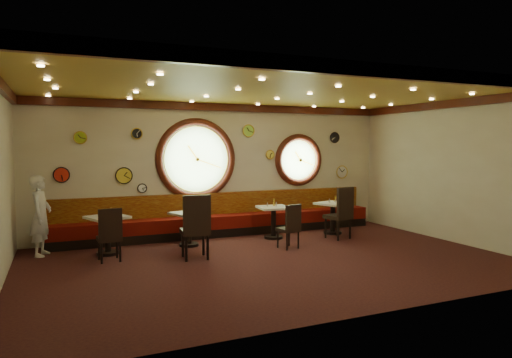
% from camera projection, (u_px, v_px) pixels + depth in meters
% --- Properties ---
extents(floor, '(9.00, 6.00, 0.00)m').
position_uv_depth(floor, '(272.00, 261.00, 8.61)').
color(floor, black).
rests_on(floor, ground).
extents(ceiling, '(9.00, 6.00, 0.02)m').
position_uv_depth(ceiling, '(272.00, 90.00, 8.38)').
color(ceiling, gold).
rests_on(ceiling, wall_back).
extents(wall_back, '(9.00, 0.02, 3.20)m').
position_uv_depth(wall_back, '(220.00, 169.00, 11.24)').
color(wall_back, beige).
rests_on(wall_back, floor).
extents(wall_front, '(9.00, 0.02, 3.20)m').
position_uv_depth(wall_front, '(374.00, 191.00, 5.75)').
color(wall_front, beige).
rests_on(wall_front, floor).
extents(wall_right, '(0.02, 6.00, 3.20)m').
position_uv_depth(wall_right, '(452.00, 171.00, 10.28)').
color(wall_right, beige).
rests_on(wall_right, floor).
extents(molding_back, '(9.00, 0.10, 0.18)m').
position_uv_depth(molding_back, '(220.00, 107.00, 11.09)').
color(molding_back, '#3C140B').
rests_on(molding_back, wall_back).
extents(molding_front, '(9.00, 0.10, 0.18)m').
position_uv_depth(molding_front, '(374.00, 70.00, 5.69)').
color(molding_front, '#3C140B').
rests_on(molding_front, wall_back).
extents(molding_right, '(0.10, 6.00, 0.18)m').
position_uv_depth(molding_right, '(452.00, 104.00, 10.16)').
color(molding_right, '#3C140B').
rests_on(molding_right, wall_back).
extents(banquette_base, '(8.00, 0.55, 0.20)m').
position_uv_depth(banquette_base, '(224.00, 231.00, 11.09)').
color(banquette_base, black).
rests_on(banquette_base, floor).
extents(banquette_seat, '(8.00, 0.55, 0.30)m').
position_uv_depth(banquette_seat, '(224.00, 221.00, 11.07)').
color(banquette_seat, '#560B07').
rests_on(banquette_seat, banquette_base).
extents(banquette_back, '(8.00, 0.10, 0.55)m').
position_uv_depth(banquette_back, '(221.00, 204.00, 11.25)').
color(banquette_back, '#651407').
rests_on(banquette_back, wall_back).
extents(porthole_left_glass, '(1.66, 0.02, 1.66)m').
position_uv_depth(porthole_left_glass, '(196.00, 159.00, 10.98)').
color(porthole_left_glass, '#9CD17D').
rests_on(porthole_left_glass, wall_back).
extents(porthole_left_frame, '(1.98, 0.18, 1.98)m').
position_uv_depth(porthole_left_frame, '(196.00, 159.00, 10.97)').
color(porthole_left_frame, '#3C140B').
rests_on(porthole_left_frame, wall_back).
extents(porthole_left_ring, '(1.61, 0.03, 1.61)m').
position_uv_depth(porthole_left_ring, '(197.00, 159.00, 10.94)').
color(porthole_left_ring, gold).
rests_on(porthole_left_ring, wall_back).
extents(porthole_right_glass, '(1.10, 0.02, 1.10)m').
position_uv_depth(porthole_right_glass, '(298.00, 160.00, 12.10)').
color(porthole_right_glass, '#9CD17D').
rests_on(porthole_right_glass, wall_back).
extents(porthole_right_frame, '(1.38, 0.18, 1.38)m').
position_uv_depth(porthole_right_frame, '(299.00, 160.00, 12.08)').
color(porthole_right_frame, '#3C140B').
rests_on(porthole_right_frame, wall_back).
extents(porthole_right_ring, '(1.09, 0.03, 1.09)m').
position_uv_depth(porthole_right_ring, '(299.00, 160.00, 12.05)').
color(porthole_right_ring, gold).
rests_on(porthole_right_ring, wall_back).
extents(wall_clock_0, '(0.22, 0.03, 0.22)m').
position_uv_depth(wall_clock_0, '(270.00, 155.00, 11.71)').
color(wall_clock_0, '#F4E851').
rests_on(wall_clock_0, wall_back).
extents(wall_clock_1, '(0.34, 0.03, 0.34)m').
position_uv_depth(wall_clock_1, '(342.00, 172.00, 12.63)').
color(wall_clock_1, white).
rests_on(wall_clock_1, wall_back).
extents(wall_clock_2, '(0.30, 0.03, 0.30)m').
position_uv_depth(wall_clock_2, '(248.00, 131.00, 11.43)').
color(wall_clock_2, '#94D342').
rests_on(wall_clock_2, wall_back).
extents(wall_clock_3, '(0.26, 0.03, 0.26)m').
position_uv_depth(wall_clock_3, '(80.00, 138.00, 9.88)').
color(wall_clock_3, '#9BB624').
rests_on(wall_clock_3, wall_back).
extents(wall_clock_4, '(0.20, 0.03, 0.20)m').
position_uv_depth(wall_clock_4, '(142.00, 188.00, 10.48)').
color(wall_clock_4, white).
rests_on(wall_clock_4, wall_back).
extents(wall_clock_5, '(0.36, 0.03, 0.36)m').
position_uv_depth(wall_clock_5, '(124.00, 176.00, 10.30)').
color(wall_clock_5, yellow).
rests_on(wall_clock_5, wall_back).
extents(wall_clock_6, '(0.32, 0.03, 0.32)m').
position_uv_depth(wall_clock_6, '(61.00, 175.00, 9.78)').
color(wall_clock_6, red).
rests_on(wall_clock_6, wall_back).
extents(wall_clock_7, '(0.24, 0.03, 0.24)m').
position_uv_depth(wall_clock_7, '(137.00, 134.00, 10.35)').
color(wall_clock_7, black).
rests_on(wall_clock_7, wall_back).
extents(wall_clock_8, '(0.28, 0.03, 0.28)m').
position_uv_depth(wall_clock_8, '(334.00, 138.00, 12.46)').
color(wall_clock_8, black).
rests_on(wall_clock_8, wall_back).
extents(table_a, '(0.91, 0.91, 0.78)m').
position_uv_depth(table_a, '(107.00, 230.00, 9.10)').
color(table_a, black).
rests_on(table_a, floor).
extents(table_b, '(0.85, 0.85, 0.74)m').
position_uv_depth(table_b, '(189.00, 225.00, 9.88)').
color(table_b, black).
rests_on(table_b, floor).
extents(table_c, '(0.75, 0.75, 0.76)m').
position_uv_depth(table_c, '(273.00, 218.00, 10.69)').
color(table_c, black).
rests_on(table_c, floor).
extents(table_d, '(0.89, 0.89, 0.77)m').
position_uv_depth(table_d, '(333.00, 214.00, 11.28)').
color(table_d, black).
rests_on(table_d, floor).
extents(chair_a, '(0.45, 0.45, 0.63)m').
position_uv_depth(chair_a, '(110.00, 231.00, 8.50)').
color(chair_a, black).
rests_on(chair_a, floor).
extents(chair_b, '(0.57, 0.57, 0.77)m').
position_uv_depth(chair_b, '(196.00, 223.00, 8.66)').
color(chair_b, black).
rests_on(chair_b, floor).
extents(chair_c, '(0.47, 0.47, 0.59)m').
position_uv_depth(chair_c, '(291.00, 223.00, 9.59)').
color(chair_c, black).
rests_on(chair_c, floor).
extents(chair_d, '(0.61, 0.61, 0.75)m').
position_uv_depth(chair_d, '(342.00, 209.00, 10.59)').
color(chair_d, black).
rests_on(chair_d, floor).
extents(condiment_a_salt, '(0.04, 0.04, 0.11)m').
position_uv_depth(condiment_a_salt, '(105.00, 213.00, 9.16)').
color(condiment_a_salt, silver).
rests_on(condiment_a_salt, table_a).
extents(condiment_b_salt, '(0.04, 0.04, 0.10)m').
position_uv_depth(condiment_b_salt, '(184.00, 210.00, 9.90)').
color(condiment_b_salt, silver).
rests_on(condiment_b_salt, table_b).
extents(condiment_c_salt, '(0.03, 0.03, 0.09)m').
position_uv_depth(condiment_c_salt, '(267.00, 205.00, 10.67)').
color(condiment_c_salt, silver).
rests_on(condiment_c_salt, table_c).
extents(condiment_d_salt, '(0.04, 0.04, 0.10)m').
position_uv_depth(condiment_d_salt, '(329.00, 201.00, 11.21)').
color(condiment_d_salt, silver).
rests_on(condiment_d_salt, table_d).
extents(condiment_a_pepper, '(0.04, 0.04, 0.11)m').
position_uv_depth(condiment_a_pepper, '(106.00, 214.00, 9.02)').
color(condiment_a_pepper, silver).
rests_on(condiment_a_pepper, table_a).
extents(condiment_b_pepper, '(0.04, 0.04, 0.11)m').
position_uv_depth(condiment_b_pepper, '(189.00, 210.00, 9.81)').
color(condiment_b_pepper, silver).
rests_on(condiment_b_pepper, table_b).
extents(condiment_c_pepper, '(0.04, 0.04, 0.10)m').
position_uv_depth(condiment_c_pepper, '(276.00, 204.00, 10.69)').
color(condiment_c_pepper, silver).
rests_on(condiment_c_pepper, table_c).
extents(condiment_d_pepper, '(0.03, 0.03, 0.09)m').
position_uv_depth(condiment_d_pepper, '(336.00, 201.00, 11.25)').
color(condiment_d_pepper, '#BDBDC1').
rests_on(condiment_d_pepper, table_d).
extents(condiment_a_bottle, '(0.05, 0.05, 0.16)m').
position_uv_depth(condiment_a_bottle, '(111.00, 211.00, 9.15)').
color(condiment_a_bottle, gold).
rests_on(condiment_a_bottle, table_a).
extents(condiment_b_bottle, '(0.05, 0.05, 0.17)m').
position_uv_depth(condiment_b_bottle, '(193.00, 208.00, 9.94)').
color(condiment_b_bottle, gold).
rests_on(condiment_b_bottle, table_b).
extents(condiment_c_bottle, '(0.05, 0.05, 0.17)m').
position_uv_depth(condiment_c_bottle, '(274.00, 202.00, 10.77)').
color(condiment_c_bottle, gold).
rests_on(condiment_c_bottle, table_c).
extents(condiment_d_bottle, '(0.05, 0.05, 0.15)m').
position_uv_depth(condiment_d_bottle, '(335.00, 199.00, 11.38)').
color(condiment_d_bottle, yellow).
rests_on(condiment_d_bottle, table_d).
extents(waiter, '(0.53, 0.67, 1.60)m').
position_uv_depth(waiter, '(41.00, 216.00, 8.98)').
color(waiter, silver).
rests_on(waiter, floor).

